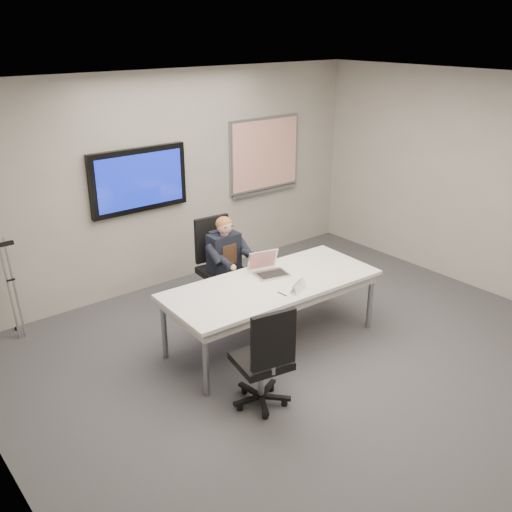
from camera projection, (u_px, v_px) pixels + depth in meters
floor at (332, 373)px, 5.81m from camera, size 6.00×6.00×0.02m
ceiling at (349, 89)px, 4.76m from camera, size 6.00×6.00×0.02m
wall_back at (172, 181)px, 7.45m from camera, size 6.00×0.02×2.80m
wall_left at (6, 354)px, 3.55m from camera, size 0.02×6.00×2.80m
wall_right at (508, 190)px, 7.02m from camera, size 0.02×6.00×2.80m
conference_table at (272, 289)px, 6.14m from camera, size 2.41×1.09×0.73m
tv_display at (139, 180)px, 7.08m from camera, size 1.30×0.09×0.80m
whiteboard at (265, 155)px, 8.28m from camera, size 1.25×0.08×1.10m
office_chair_far at (221, 281)px, 7.03m from camera, size 0.59×0.59×1.14m
office_chair_near at (264, 376)px, 5.19m from camera, size 0.59×0.59×1.06m
seated_person at (232, 278)px, 6.80m from camera, size 0.38×0.65×1.22m
crutch at (11, 287)px, 6.32m from camera, size 0.20×0.52×1.23m
laptop at (268, 268)px, 6.30m from camera, size 0.40×0.40×0.25m
name_tent at (298, 286)px, 5.91m from camera, size 0.26×0.17×0.10m
pen at (282, 294)px, 5.84m from camera, size 0.02×0.13×0.01m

